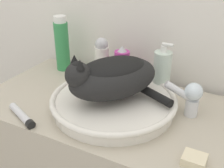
{
  "coord_description": "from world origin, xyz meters",
  "views": [
    {
      "loc": [
        0.43,
        -0.51,
        1.41
      ],
      "look_at": [
        0.04,
        0.22,
        0.99
      ],
      "focal_mm": 45.0,
      "sensor_mm": 36.0,
      "label": 1
    }
  ],
  "objects": [
    {
      "name": "shampoo_bottle_tall",
      "position": [
        -0.32,
        0.44,
        1.0
      ],
      "size": [
        0.06,
        0.06,
        0.24
      ],
      "color": "#338C4C",
      "rests_on": "vanity_counter"
    },
    {
      "name": "spray_bottle_trigger",
      "position": [
        -0.02,
        0.44,
        0.96
      ],
      "size": [
        0.06,
        0.06,
        0.16
      ],
      "color": "#B2338C",
      "rests_on": "vanity_counter"
    },
    {
      "name": "lotion_bottle_white",
      "position": [
        -0.12,
        0.44,
        0.97
      ],
      "size": [
        0.06,
        0.06,
        0.18
      ],
      "color": "white",
      "rests_on": "vanity_counter"
    },
    {
      "name": "faucet",
      "position": [
        0.28,
        0.32,
        0.96
      ],
      "size": [
        0.13,
        0.07,
        0.12
      ],
      "rotation": [
        0.0,
        0.0,
        -2.81
      ],
      "color": "silver",
      "rests_on": "vanity_counter"
    },
    {
      "name": "soap_bar",
      "position": [
        0.35,
        0.09,
        0.9
      ],
      "size": [
        0.06,
        0.05,
        0.02
      ],
      "color": "beige",
      "rests_on": "vanity_counter"
    },
    {
      "name": "wall_back",
      "position": [
        0.0,
        0.56,
        1.2
      ],
      "size": [
        8.0,
        0.05,
        2.4
      ],
      "color": "silver",
      "rests_on": "ground_plane"
    },
    {
      "name": "soap_pump_bottle",
      "position": [
        0.14,
        0.44,
        0.97
      ],
      "size": [
        0.07,
        0.07,
        0.2
      ],
      "color": "silver",
      "rests_on": "vanity_counter"
    },
    {
      "name": "cream_tube",
      "position": [
        -0.2,
        0.04,
        0.9
      ],
      "size": [
        0.15,
        0.08,
        0.03
      ],
      "rotation": [
        0.0,
        0.0,
        -0.4
      ],
      "color": "silver",
      "rests_on": "vanity_counter"
    },
    {
      "name": "sink_basin",
      "position": [
        0.04,
        0.24,
        0.91
      ],
      "size": [
        0.44,
        0.44,
        0.05
      ],
      "color": "white",
      "rests_on": "vanity_counter"
    },
    {
      "name": "cat",
      "position": [
        0.04,
        0.23,
        1.01
      ],
      "size": [
        0.36,
        0.36,
        0.17
      ],
      "rotation": [
        0.0,
        0.0,
        4.12
      ],
      "color": "black",
      "rests_on": "sink_basin"
    }
  ]
}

